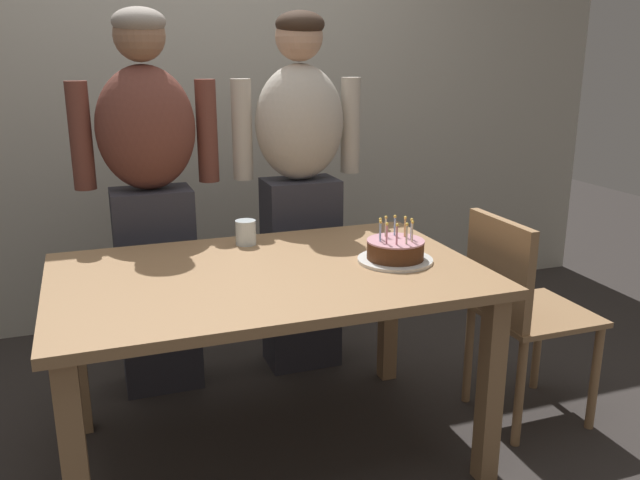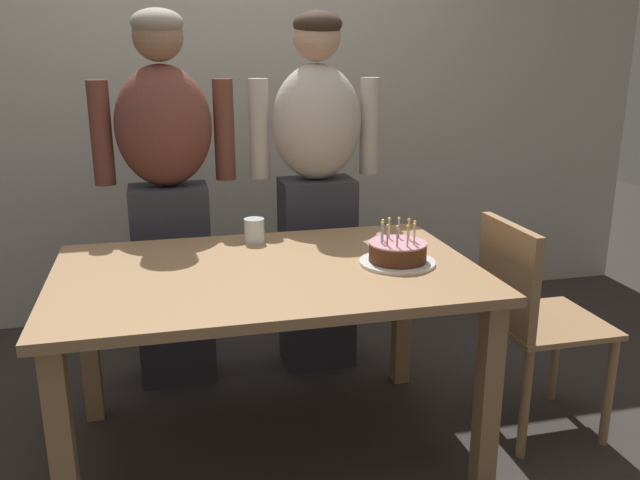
{
  "view_description": "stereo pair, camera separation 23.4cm",
  "coord_description": "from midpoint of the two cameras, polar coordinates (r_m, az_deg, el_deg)",
  "views": [
    {
      "loc": [
        -0.57,
        -2.14,
        1.48
      ],
      "look_at": [
        0.19,
        -0.02,
        0.84
      ],
      "focal_mm": 36.83,
      "sensor_mm": 36.0,
      "label": 1
    },
    {
      "loc": [
        -0.35,
        -2.21,
        1.48
      ],
      "look_at": [
        0.19,
        -0.02,
        0.84
      ],
      "focal_mm": 36.83,
      "sensor_mm": 36.0,
      "label": 2
    }
  ],
  "objects": [
    {
      "name": "ground_plane",
      "position": [
        2.67,
        -1.62,
        -17.78
      ],
      "size": [
        10.0,
        10.0,
        0.0
      ],
      "primitive_type": "plane",
      "color": "#332D2B"
    },
    {
      "name": "person_woman_cardigan",
      "position": [
        3.05,
        1.93,
        4.43
      ],
      "size": [
        0.61,
        0.27,
        1.66
      ],
      "rotation": [
        0.0,
        0.0,
        3.14
      ],
      "color": "#33333D",
      "rests_on": "ground_plane"
    },
    {
      "name": "back_wall",
      "position": [
        3.76,
        -6.95,
        13.05
      ],
      "size": [
        5.2,
        0.1,
        2.6
      ],
      "primitive_type": "cube",
      "color": "beige",
      "rests_on": "ground_plane"
    },
    {
      "name": "dining_table",
      "position": [
        2.37,
        -1.74,
        -4.76
      ],
      "size": [
        1.5,
        0.96,
        0.74
      ],
      "color": "#A37A51",
      "rests_on": "ground_plane"
    },
    {
      "name": "water_glass_near",
      "position": [
        2.65,
        -3.24,
        0.79
      ],
      "size": [
        0.08,
        0.08,
        0.1
      ],
      "primitive_type": "cylinder",
      "color": "silver",
      "rests_on": "dining_table"
    },
    {
      "name": "person_man_bearded",
      "position": [
        2.94,
        -10.87,
        3.73
      ],
      "size": [
        0.61,
        0.27,
        1.66
      ],
      "rotation": [
        0.0,
        0.0,
        3.14
      ],
      "color": "#33333D",
      "rests_on": "ground_plane"
    },
    {
      "name": "birthday_cake",
      "position": [
        2.41,
        9.52,
        -1.22
      ],
      "size": [
        0.28,
        0.28,
        0.16
      ],
      "color": "white",
      "rests_on": "dining_table"
    },
    {
      "name": "dining_chair",
      "position": [
        2.72,
        19.96,
        -5.86
      ],
      "size": [
        0.42,
        0.42,
        0.87
      ],
      "rotation": [
        0.0,
        0.0,
        1.57
      ],
      "color": "#A37A51",
      "rests_on": "ground_plane"
    }
  ]
}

